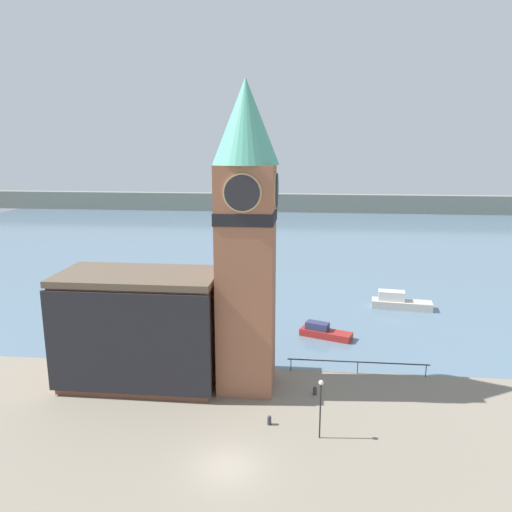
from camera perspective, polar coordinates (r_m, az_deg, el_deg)
The scene contains 11 objects.
ground_plane at distance 32.49m, azimuth -3.28°, elevation -22.94°, with size 160.00×160.00×0.00m, color gray.
water at distance 101.49m, azimuth 3.28°, elevation 2.05°, with size 160.00×120.00×0.00m.
far_shoreline at distance 140.64m, azimuth 4.05°, elevation 6.09°, with size 180.00×3.00×5.00m.
pier_railing at distance 43.53m, azimuth 11.55°, elevation -11.89°, with size 11.78×0.08×1.09m.
clock_tower at distance 37.11m, azimuth -1.12°, elevation 2.72°, with size 4.85×4.85×23.45m.
pier_building at distance 41.05m, azimuth -13.13°, elevation -8.07°, with size 12.53×6.45×9.09m.
boat_near at distance 50.77m, azimuth 7.77°, elevation -8.60°, with size 5.35×3.27×1.41m.
boat_far at distance 60.95m, azimuth 16.02°, elevation -5.09°, with size 7.01×2.83×2.03m.
mooring_bollard_near at distance 36.11m, azimuth 1.53°, elevation -18.20°, with size 0.29×0.29×0.67m.
mooring_bollard_far at distance 40.01m, azimuth 6.74°, elevation -14.99°, with size 0.30×0.30×0.67m.
lamp_post at distance 33.74m, azimuth 7.40°, elevation -15.81°, with size 0.32×0.32×4.12m.
Camera 1 is at (4.39, -25.99, 18.99)m, focal length 35.00 mm.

